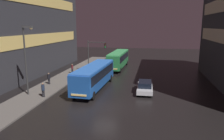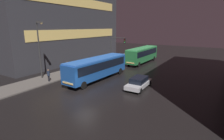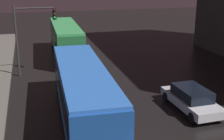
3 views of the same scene
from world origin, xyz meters
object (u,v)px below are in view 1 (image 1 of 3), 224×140
object	(u,v)px
bus_near	(94,75)
street_lamp_sidewalk	(27,50)
pedestrian_mid	(49,77)
bus_far	(118,58)
car_taxi	(145,87)
pedestrian_near	(43,89)
traffic_light_main	(95,51)
pedestrian_far	(72,68)

from	to	relation	value
bus_near	street_lamp_sidewalk	bearing A→B (deg)	33.57
pedestrian_mid	street_lamp_sidewalk	xyz separation A→B (m)	(-0.10, -4.78, 4.36)
bus_far	car_taxi	size ratio (longest dim) A/B	2.32
bus_near	pedestrian_near	bearing A→B (deg)	46.86
pedestrian_mid	traffic_light_main	xyz separation A→B (m)	(4.36, 8.68, 2.79)
pedestrian_far	bus_far	bearing A→B (deg)	171.89
traffic_light_main	street_lamp_sidewalk	size ratio (longest dim) A/B	0.71
bus_far	car_taxi	distance (m)	15.94
car_taxi	street_lamp_sidewalk	size ratio (longest dim) A/B	0.58
pedestrian_mid	pedestrian_far	bearing A→B (deg)	32.54
car_taxi	pedestrian_mid	bearing A→B (deg)	-5.55
pedestrian_near	pedestrian_far	size ratio (longest dim) A/B	1.02
pedestrian_mid	car_taxi	bearing A→B (deg)	-55.71
bus_near	pedestrian_near	size ratio (longest dim) A/B	6.77
bus_far	pedestrian_mid	distance (m)	15.92
pedestrian_far	street_lamp_sidewalk	distance (m)	12.84
street_lamp_sidewalk	bus_far	bearing A→B (deg)	67.41
bus_far	traffic_light_main	xyz separation A→B (m)	(-3.32, -5.24, 1.91)
traffic_light_main	pedestrian_mid	bearing A→B (deg)	-116.69
bus_near	pedestrian_mid	bearing A→B (deg)	-2.68
pedestrian_near	pedestrian_far	xyz separation A→B (m)	(-1.25, 12.63, -0.04)
bus_far	pedestrian_far	world-z (taller)	bus_far
bus_near	bus_far	bearing A→B (deg)	-91.08
pedestrian_near	pedestrian_mid	xyz separation A→B (m)	(-1.96, 5.36, -0.02)
pedestrian_mid	traffic_light_main	distance (m)	10.10
car_taxi	pedestrian_far	world-z (taller)	pedestrian_far
car_taxi	pedestrian_near	xyz separation A→B (m)	(-11.45, -4.46, 0.41)
pedestrian_mid	traffic_light_main	world-z (taller)	traffic_light_main
street_lamp_sidewalk	pedestrian_near	bearing A→B (deg)	-15.68
bus_near	car_taxi	bearing A→B (deg)	179.71
pedestrian_near	traffic_light_main	bearing A→B (deg)	-15.58
car_taxi	pedestrian_far	bearing A→B (deg)	-34.45
bus_far	street_lamp_sidewalk	size ratio (longest dim) A/B	1.34
bus_near	traffic_light_main	size ratio (longest dim) A/B	1.99
bus_far	pedestrian_far	xyz separation A→B (m)	(-6.97, -6.65, -0.89)
car_taxi	bus_near	bearing A→B (deg)	-4.34
car_taxi	pedestrian_near	world-z (taller)	pedestrian_near
bus_far	traffic_light_main	size ratio (longest dim) A/B	1.89
bus_far	street_lamp_sidewalk	world-z (taller)	street_lamp_sidewalk
traffic_light_main	street_lamp_sidewalk	distance (m)	14.27
pedestrian_near	pedestrian_far	distance (m)	12.69
pedestrian_mid	pedestrian_far	xyz separation A→B (m)	(0.71, 7.27, -0.01)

